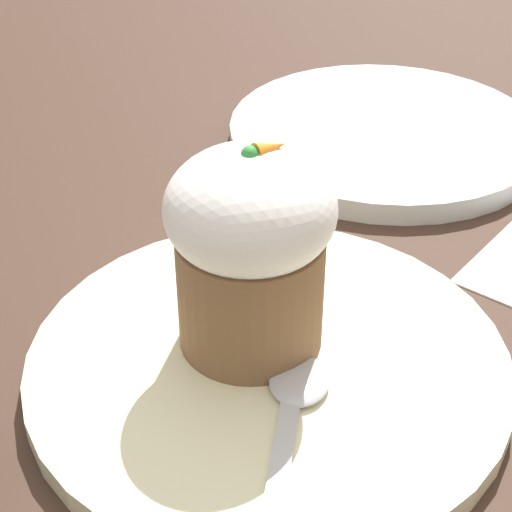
# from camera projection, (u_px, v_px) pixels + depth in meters

# --- Properties ---
(ground_plane) EXTENTS (4.00, 4.00, 0.00)m
(ground_plane) POSITION_uv_depth(u_px,v_px,m) (268.00, 374.00, 0.48)
(ground_plane) COLOR #3D281E
(dessert_plate) EXTENTS (0.27, 0.27, 0.01)m
(dessert_plate) POSITION_uv_depth(u_px,v_px,m) (268.00, 364.00, 0.47)
(dessert_plate) COLOR beige
(dessert_plate) RESTS_ON ground_plane
(carrot_cake) EXTENTS (0.09, 0.09, 0.12)m
(carrot_cake) POSITION_uv_depth(u_px,v_px,m) (256.00, 245.00, 0.45)
(carrot_cake) COLOR brown
(carrot_cake) RESTS_ON dessert_plate
(spoon) EXTENTS (0.09, 0.10, 0.01)m
(spoon) POSITION_uv_depth(u_px,v_px,m) (290.00, 404.00, 0.43)
(spoon) COLOR #B7B7BC
(spoon) RESTS_ON dessert_plate
(side_plate) EXTENTS (0.25, 0.25, 0.02)m
(side_plate) POSITION_uv_depth(u_px,v_px,m) (384.00, 134.00, 0.70)
(side_plate) COLOR silver
(side_plate) RESTS_ON ground_plane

